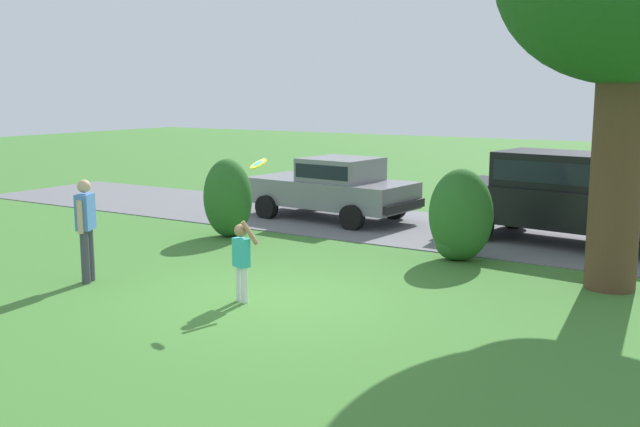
{
  "coord_description": "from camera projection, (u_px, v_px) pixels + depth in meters",
  "views": [
    {
      "loc": [
        6.45,
        -8.95,
        3.18
      ],
      "look_at": [
        -0.16,
        1.64,
        1.1
      ],
      "focal_mm": 41.26,
      "sensor_mm": 36.0,
      "label": 1
    }
  ],
  "objects": [
    {
      "name": "ground_plane",
      "position": [
        273.0,
        299.0,
        11.38
      ],
      "size": [
        80.0,
        80.0,
        0.0
      ],
      "primitive_type": "plane",
      "color": "#3D752D"
    },
    {
      "name": "driveway_strip",
      "position": [
        440.0,
        230.0,
        16.92
      ],
      "size": [
        28.0,
        4.4,
        0.02
      ],
      "primitive_type": "cube",
      "color": "slate",
      "rests_on": "ground"
    },
    {
      "name": "shrub_near_tree",
      "position": [
        228.0,
        200.0,
        16.16
      ],
      "size": [
        1.11,
        1.01,
        1.73
      ],
      "color": "#286023",
      "rests_on": "ground"
    },
    {
      "name": "shrub_centre_left",
      "position": [
        460.0,
        219.0,
        13.87
      ],
      "size": [
        1.23,
        1.01,
        1.75
      ],
      "color": "#286023",
      "rests_on": "ground"
    },
    {
      "name": "parked_sedan",
      "position": [
        334.0,
        186.0,
        18.31
      ],
      "size": [
        4.54,
        2.37,
        1.56
      ],
      "color": "gray",
      "rests_on": "ground"
    },
    {
      "name": "parked_suv",
      "position": [
        560.0,
        192.0,
        15.47
      ],
      "size": [
        4.87,
        2.48,
        1.92
      ],
      "color": "black",
      "rests_on": "ground"
    },
    {
      "name": "child_thrower",
      "position": [
        241.0,
        256.0,
        11.13
      ],
      "size": [
        0.48,
        0.23,
        1.29
      ],
      "color": "white",
      "rests_on": "ground"
    },
    {
      "name": "frisbee",
      "position": [
        258.0,
        164.0,
        11.19
      ],
      "size": [
        0.31,
        0.27,
        0.22
      ],
      "color": "yellow"
    },
    {
      "name": "adult_onlooker",
      "position": [
        86.0,
        225.0,
        12.25
      ],
      "size": [
        0.36,
        0.48,
        1.74
      ],
      "color": "#3F3F4C",
      "rests_on": "ground"
    }
  ]
}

